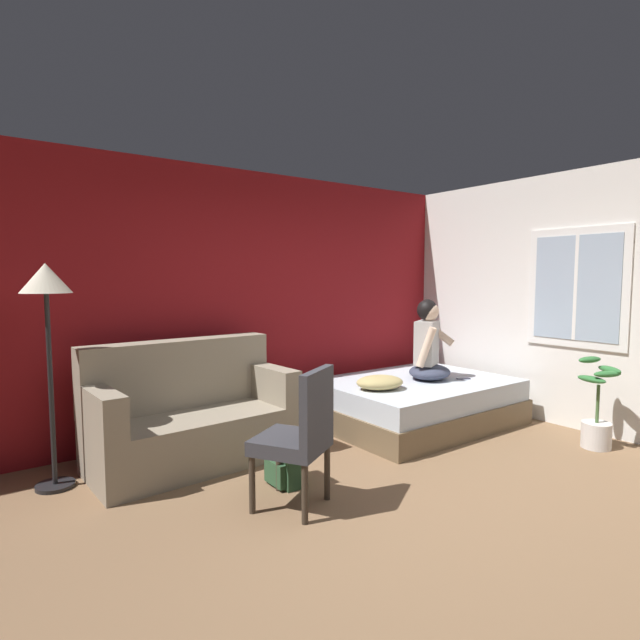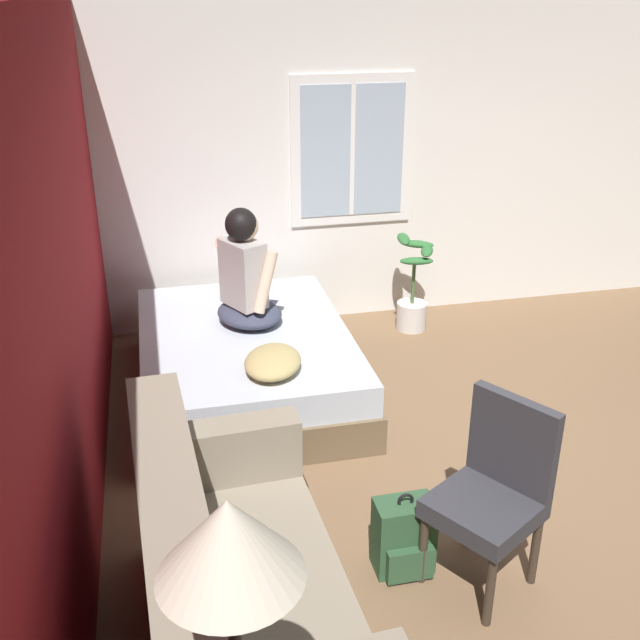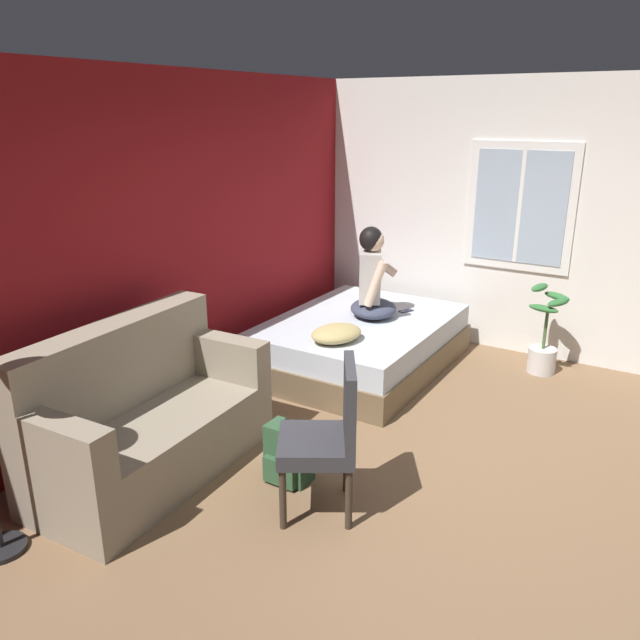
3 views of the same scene
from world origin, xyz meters
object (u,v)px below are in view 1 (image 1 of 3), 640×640
Objects in this scene: side_chair at (300,433)px; cell_phone at (463,378)px; couch at (191,416)px; floor_lamp at (47,300)px; throw_pillow at (380,382)px; backpack at (286,460)px; person_seated at (428,347)px; bed at (416,402)px; potted_plant at (597,416)px.

side_chair reaches higher than cell_phone.
couch is 1.02× the size of floor_lamp.
side_chair reaches higher than throw_pillow.
throw_pillow is at bearing 17.45° from backpack.
side_chair is 2.46m from person_seated.
potted_plant reaches higher than bed.
person_seated is 2.29m from backpack.
person_seated is at bearing 4.18° from throw_pillow.
couch is 12.09× the size of cell_phone.
side_chair is at bearing -151.46° from throw_pillow.
throw_pillow is 0.28× the size of floor_lamp.
bed is 1.73m from potted_plant.
side_chair is 2.11m from floor_lamp.
cell_phone is 0.08× the size of floor_lamp.
side_chair is at bearing -109.30° from backpack.
potted_plant is at bearing -20.11° from backpack.
cell_phone is 4.10m from floor_lamp.
cell_phone reaches higher than backpack.
throw_pillow is at bearing 28.54° from side_chair.
backpack is 2.96m from potted_plant.
cell_phone is (0.32, -0.23, -0.35)m from person_seated.
backpack is 2.15m from floor_lamp.
floor_lamp is (-3.60, 0.50, 0.59)m from person_seated.
cell_phone is at bearing -12.63° from couch.
couch reaches higher than cell_phone.
floor_lamp reaches higher than potted_plant.
backpack is at bearing -167.17° from person_seated.
potted_plant is at bearing -67.10° from person_seated.
bed is 2.08m from backpack.
backpack is 3.18× the size of cell_phone.
floor_lamp is (-1.05, 0.08, 1.04)m from couch.
backpack is 2.50m from cell_phone.
cell_phone is (2.60, 0.65, -0.05)m from side_chair.
couch is 2.94m from cell_phone.
throw_pillow reaches higher than bed.
couch reaches higher than throw_pillow.
person_seated is 0.51× the size of floor_lamp.
potted_plant reaches higher than cell_phone.
potted_plant is at bearing -25.33° from floor_lamp.
side_chair reaches higher than bed.
floor_lamp is at bearing 168.91° from throw_pillow.
couch is 3.63× the size of throw_pillow.
cell_phone is (1.09, -0.17, -0.07)m from throw_pillow.
throw_pillow is (-0.77, -0.06, -0.29)m from person_seated.
potted_plant is at bearing -63.59° from bed.
cell_phone is at bearing -10.48° from floor_lamp.
side_chair is at bearing -156.74° from bed.
backpack is 0.54× the size of potted_plant.
bed is at bearing 23.26° from side_chair.
couch is at bearing 165.12° from throw_pillow.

